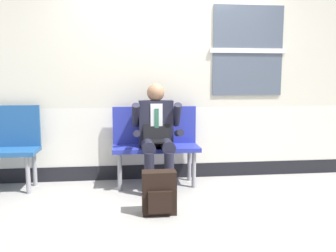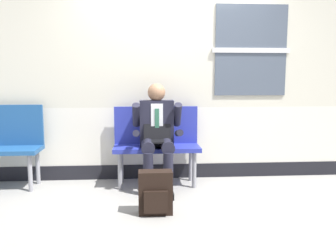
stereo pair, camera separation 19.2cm
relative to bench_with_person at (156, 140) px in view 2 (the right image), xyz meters
name	(u,v)px [view 2 (the right image)]	position (x,y,z in m)	size (l,w,h in m)	color
ground_plane	(180,194)	(0.24, -0.44, -0.54)	(18.00, 18.00, 0.00)	gray
station_wall	(175,58)	(0.25, 0.27, 1.00)	(6.10, 0.16, 3.11)	beige
bench_with_person	(156,140)	(0.00, 0.00, 0.00)	(1.03, 0.42, 0.94)	#28339E
person_seated	(157,133)	(0.00, -0.20, 0.11)	(0.57, 0.70, 1.23)	#1E1E2D
backpack	(155,193)	(-0.05, -1.01, -0.34)	(0.32, 0.20, 0.42)	black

